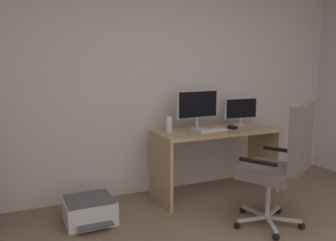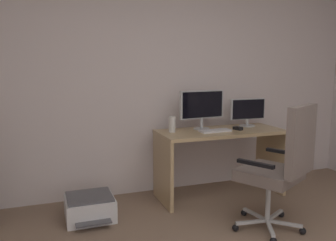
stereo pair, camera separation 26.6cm
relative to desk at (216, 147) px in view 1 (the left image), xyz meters
name	(u,v)px [view 1 (the left image)]	position (x,y,z in m)	size (l,w,h in m)	color
wall_back	(147,80)	(-0.63, 0.46, 0.73)	(5.15, 0.10, 2.55)	silver
desk	(216,147)	(0.00, 0.00, 0.00)	(1.37, 0.57, 0.74)	tan
monitor_main	(197,106)	(-0.17, 0.12, 0.46)	(0.53, 0.18, 0.43)	#B2B5B7
monitor_secondary	(241,110)	(0.41, 0.12, 0.38)	(0.44, 0.18, 0.32)	#B2B5B7
keyboard	(211,130)	(-0.10, -0.06, 0.21)	(0.34, 0.13, 0.02)	silver
computer_mouse	(233,127)	(0.18, -0.05, 0.22)	(0.06, 0.10, 0.03)	black
desktop_speaker	(169,124)	(-0.54, 0.07, 0.29)	(0.07, 0.07, 0.17)	silver
office_chair	(281,161)	(0.07, -0.96, 0.07)	(0.66, 0.69, 1.12)	#B7BABC
printer	(89,210)	(-1.45, -0.13, -0.43)	(0.45, 0.49, 0.23)	silver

